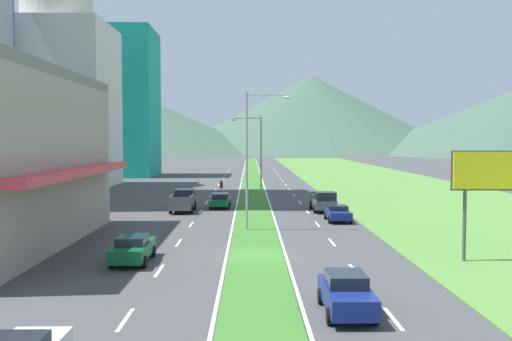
{
  "coord_description": "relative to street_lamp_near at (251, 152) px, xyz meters",
  "views": [
    {
      "loc": [
        -0.37,
        -33.17,
        6.81
      ],
      "look_at": [
        0.4,
        37.1,
        3.04
      ],
      "focal_mm": 39.94,
      "sensor_mm": 36.0,
      "label": 1
    }
  ],
  "objects": [
    {
      "name": "lane_dash_left_15",
      "position": [
        -4.85,
        92.06,
        -5.92
      ],
      "size": [
        0.16,
        2.8,
        0.01
      ],
      "primitive_type": "cube",
      "color": "silver",
      "rests_on": "ground_plane"
    },
    {
      "name": "lane_dash_right_7",
      "position": [
        5.35,
        27.29,
        -5.92
      ],
      "size": [
        0.16,
        2.8,
        0.01
      ],
      "primitive_type": "cube",
      "color": "silver",
      "rests_on": "ground_plane"
    },
    {
      "name": "grass_verge_right",
      "position": [
        20.85,
        50.62,
        -5.9
      ],
      "size": [
        24.0,
        240.0,
        0.06
      ],
      "primitive_type": "cube",
      "color": "#518438",
      "rests_on": "ground_plane"
    },
    {
      "name": "pickup_truck_1",
      "position": [
        -6.48,
        11.69,
        -4.95
      ],
      "size": [
        2.18,
        5.4,
        2.0
      ],
      "rotation": [
        0.0,
        0.0,
        1.57
      ],
      "color": "#515459",
      "rests_on": "ground_plane"
    },
    {
      "name": "domed_building",
      "position": [
        -28.0,
        40.97,
        9.15
      ],
      "size": [
        15.16,
        15.16,
        35.14
      ],
      "color": "silver",
      "rests_on": "ground_plane"
    },
    {
      "name": "lane_dash_left_5",
      "position": [
        -4.85,
        11.1,
        -5.92
      ],
      "size": [
        0.16,
        2.8,
        0.01
      ],
      "primitive_type": "cube",
      "color": "silver",
      "rests_on": "ground_plane"
    },
    {
      "name": "motorcycle_rider",
      "position": [
        -3.65,
        27.87,
        -5.18
      ],
      "size": [
        0.36,
        2.0,
        1.8
      ],
      "rotation": [
        0.0,
        0.0,
        1.57
      ],
      "color": "black",
      "rests_on": "ground_plane"
    },
    {
      "name": "lane_dash_right_12",
      "position": [
        5.35,
        67.77,
        -5.92
      ],
      "size": [
        0.16,
        2.8,
        0.01
      ],
      "primitive_type": "cube",
      "color": "silver",
      "rests_on": "ground_plane"
    },
    {
      "name": "lane_dash_left_3",
      "position": [
        -4.85,
        -5.09,
        -5.92
      ],
      "size": [
        0.16,
        2.8,
        0.01
      ],
      "primitive_type": "cube",
      "color": "silver",
      "rests_on": "ground_plane"
    },
    {
      "name": "car_1",
      "position": [
        -3.11,
        14.55,
        -5.19
      ],
      "size": [
        2.0,
        4.58,
        1.46
      ],
      "rotation": [
        0.0,
        0.0,
        1.57
      ],
      "color": "#0C5128",
      "rests_on": "ground_plane"
    },
    {
      "name": "lane_dash_left_7",
      "position": [
        -4.85,
        27.29,
        -5.92
      ],
      "size": [
        0.16,
        2.8,
        0.01
      ],
      "primitive_type": "cube",
      "color": "silver",
      "rests_on": "ground_plane"
    },
    {
      "name": "lane_dash_left_4",
      "position": [
        -4.85,
        3.0,
        -5.92
      ],
      "size": [
        0.16,
        2.8,
        0.01
      ],
      "primitive_type": "cube",
      "color": "silver",
      "rests_on": "ground_plane"
    },
    {
      "name": "edge_line_median_right",
      "position": [
        2.0,
        50.62,
        -5.92
      ],
      "size": [
        0.16,
        240.0,
        0.01
      ],
      "primitive_type": "cube",
      "color": "silver",
      "rests_on": "ground_plane"
    },
    {
      "name": "lane_dash_right_6",
      "position": [
        5.35,
        19.2,
        -5.92
      ],
      "size": [
        0.16,
        2.8,
        0.01
      ],
      "primitive_type": "cube",
      "color": "silver",
      "rests_on": "ground_plane"
    },
    {
      "name": "lane_dash_left_11",
      "position": [
        -4.85,
        59.67,
        -5.92
      ],
      "size": [
        0.16,
        2.8,
        0.01
      ],
      "primitive_type": "cube",
      "color": "silver",
      "rests_on": "ground_plane"
    },
    {
      "name": "hill_far_left",
      "position": [
        -73.18,
        246.59,
        12.08
      ],
      "size": [
        169.57,
        169.57,
        36.02
      ],
      "primitive_type": "cone",
      "color": "#3D5647",
      "rests_on": "ground_plane"
    },
    {
      "name": "lane_dash_left_6",
      "position": [
        -4.85,
        19.2,
        -5.92
      ],
      "size": [
        0.16,
        2.8,
        0.01
      ],
      "primitive_type": "cube",
      "color": "silver",
      "rests_on": "ground_plane"
    },
    {
      "name": "grass_median",
      "position": [
        0.25,
        50.62,
        -5.9
      ],
      "size": [
        3.2,
        240.0,
        0.06
      ],
      "primitive_type": "cube",
      "color": "#387028",
      "rests_on": "ground_plane"
    },
    {
      "name": "lane_dash_right_4",
      "position": [
        5.35,
        3.0,
        -5.92
      ],
      "size": [
        0.16,
        2.8,
        0.01
      ],
      "primitive_type": "cube",
      "color": "silver",
      "rests_on": "ground_plane"
    },
    {
      "name": "lane_dash_right_3",
      "position": [
        5.35,
        -5.09,
        -5.92
      ],
      "size": [
        0.16,
        2.8,
        0.01
      ],
      "primitive_type": "cube",
      "color": "silver",
      "rests_on": "ground_plane"
    },
    {
      "name": "lane_dash_right_9",
      "position": [
        5.35,
        43.48,
        -5.92
      ],
      "size": [
        0.16,
        2.8,
        0.01
      ],
      "primitive_type": "cube",
      "color": "silver",
      "rests_on": "ground_plane"
    },
    {
      "name": "edge_line_median_left",
      "position": [
        -1.5,
        50.62,
        -5.92
      ],
      "size": [
        0.16,
        240.0,
        0.01
      ],
      "primitive_type": "cube",
      "color": "silver",
      "rests_on": "ground_plane"
    },
    {
      "name": "lane_dash_right_1",
      "position": [
        5.35,
        -21.28,
        -5.92
      ],
      "size": [
        0.16,
        2.8,
        0.01
      ],
      "primitive_type": "cube",
      "color": "silver",
      "rests_on": "ground_plane"
    },
    {
      "name": "hill_far_center",
      "position": [
        34.04,
        271.45,
        15.1
      ],
      "size": [
        161.58,
        161.58,
        42.07
      ],
      "primitive_type": "cone",
      "color": "#3D5647",
      "rests_on": "ground_plane"
    },
    {
      "name": "lane_dash_right_13",
      "position": [
        5.35,
        75.86,
        -5.92
      ],
      "size": [
        0.16,
        2.8,
        0.01
      ],
      "primitive_type": "cube",
      "color": "silver",
      "rests_on": "ground_plane"
    },
    {
      "name": "lane_dash_left_1",
      "position": [
        -4.85,
        -21.28,
        -5.92
      ],
      "size": [
        0.16,
        2.8,
        0.01
      ],
      "primitive_type": "cube",
      "color": "silver",
      "rests_on": "ground_plane"
    },
    {
      "name": "midrise_colored",
      "position": [
        -24.85,
        65.08,
        7.77
      ],
      "size": [
        13.89,
        13.89,
        27.39
      ],
      "primitive_type": "cube",
      "color": "teal",
      "rests_on": "ground_plane"
    },
    {
      "name": "pickup_truck_0",
      "position": [
        6.91,
        11.3,
        -4.95
      ],
      "size": [
        2.18,
        5.4,
        2.0
      ],
      "rotation": [
        0.0,
        0.0,
        -1.57
      ],
      "color": "#515459",
      "rests_on": "ground_plane"
    },
    {
      "name": "car_3",
      "position": [
        7.25,
        4.74,
        -5.22
      ],
      "size": [
        1.94,
        4.16,
        1.35
      ],
      "rotation": [
        0.0,
        0.0,
        -1.57
      ],
      "color": "navy",
      "rests_on": "ground_plane"
    },
    {
      "name": "billboard_roadside",
      "position": [
        13.51,
        -11.23,
        -1.18
      ],
      "size": [
        4.93,
        0.28,
        6.23
      ],
      "color": "#4C4C51",
      "rests_on": "ground_plane"
    },
    {
      "name": "street_lamp_mid",
      "position": [
        0.78,
        22.15,
        -0.45
      ],
      "size": [
        3.45,
        0.52,
        9.45
      ],
      "color": "#99999E",
      "rests_on": "ground_plane"
    },
    {
      "name": "lane_dash_right_14",
      "position": [
        5.35,
        83.96,
        -5.92
      ],
      "size": [
        0.16,
        2.8,
        0.01
      ],
      "primitive_type": "cube",
      "color": "silver",
      "rests_on": "ground_plane"
    },
    {
      "name": "lane_dash_left_8",
      "position": [
        -4.85,
        35.39,
        -5.92
      ],
      "size": [
        0.16,
        2.8,
        0.01
      ],
      "primitive_type": "cube",
      "color": "silver",
      "rests_on": "ground_plane"
    },
    {
      "name": "lane_dash_right_11",
      "position": [
        5.35,
        59.67,
        -5.92
      ],
      "size": [
        0.16,
        2.8,
        0.01
      ],
      "primitive_type": "cube",
      "color": "silver",
      "rests_on": "ground_plane"
    },
    {
      "name": "street_lamp_near",
      "position": [
        0.0,
        0.0,
        0.0
      ],
      "size": [
        3.35,
        0.28,
        10.34
      ],
      "color": "#99999E",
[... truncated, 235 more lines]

